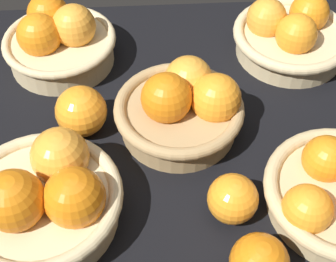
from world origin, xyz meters
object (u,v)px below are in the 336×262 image
at_px(loose_orange_front_gap, 81,111).
at_px(loose_orange_back_gap, 233,199).
at_px(basket_far_right, 291,35).
at_px(basket_near_left, 44,198).
at_px(basket_center, 183,106).
at_px(basket_far_left, 58,40).

distance_m(loose_orange_front_gap, loose_orange_back_gap, 0.28).
relative_size(basket_far_right, loose_orange_front_gap, 2.64).
height_order(loose_orange_front_gap, loose_orange_back_gap, loose_orange_front_gap).
bearing_deg(basket_far_right, basket_near_left, -140.97).
distance_m(basket_far_right, basket_center, 0.28).
height_order(basket_center, loose_orange_back_gap, basket_center).
distance_m(basket_far_left, basket_center, 0.28).
bearing_deg(basket_center, basket_far_right, 39.27).
bearing_deg(basket_far_left, basket_near_left, -88.25).
bearing_deg(loose_orange_back_gap, basket_far_left, 127.12).
relative_size(basket_near_left, loose_orange_front_gap, 2.75).
bearing_deg(basket_near_left, basket_far_right, 39.03).
xyz_separation_m(basket_center, loose_orange_front_gap, (-0.16, 0.00, -0.00)).
height_order(basket_near_left, basket_center, basket_near_left).
bearing_deg(basket_far_right, basket_center, -140.73).
relative_size(basket_near_left, basket_center, 1.10).
distance_m(basket_far_right, basket_far_left, 0.42).
bearing_deg(basket_far_left, basket_far_right, -0.71).
bearing_deg(basket_center, basket_far_left, 139.64).
height_order(basket_far_left, basket_center, same).
xyz_separation_m(loose_orange_front_gap, loose_orange_back_gap, (0.22, -0.17, -0.01)).
bearing_deg(loose_orange_back_gap, basket_center, 107.62).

